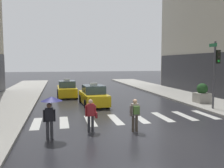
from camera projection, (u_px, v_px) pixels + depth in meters
The scene contains 9 objects.
ground_plane at pixel (145, 133), 11.88m from camera, with size 160.00×160.00×0.00m, color #26262B.
crosswalk_markings at pixel (128, 119), 14.80m from camera, with size 11.30×2.80×0.01m.
traffic_light_pole at pixel (216, 65), 17.07m from camera, with size 0.44×0.84×4.80m.
taxi_lead at pixel (93, 96), 19.62m from camera, with size 2.12×4.62×1.80m.
taxi_second at pixel (67, 89), 24.34m from camera, with size 1.99×4.57×1.80m.
pedestrian_with_umbrella at pixel (51, 106), 10.80m from camera, with size 0.96×0.96×1.94m.
pedestrian_with_backpack at pixel (135, 113), 11.95m from camera, with size 0.55×0.43×1.65m.
pedestrian_with_handbag at pixel (91, 114), 11.92m from camera, with size 0.60×0.24×1.65m.
planter_near_corner at pixel (202, 94), 19.81m from camera, with size 1.10×1.10×1.60m.
Camera 1 is at (-4.12, -10.98, 3.48)m, focal length 38.44 mm.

